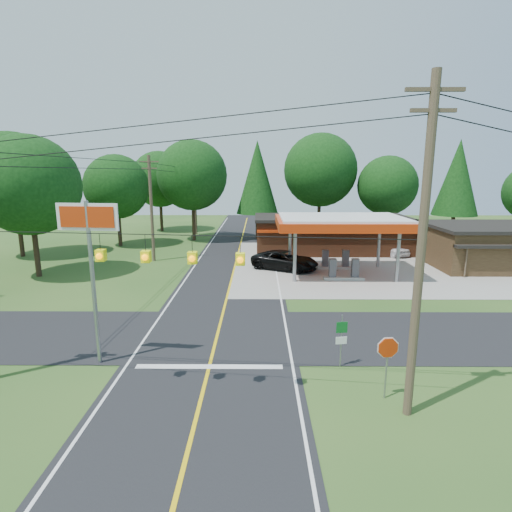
{
  "coord_description": "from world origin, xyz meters",
  "views": [
    {
      "loc": [
        2.19,
        -19.83,
        8.46
      ],
      "look_at": [
        2.0,
        7.0,
        2.8
      ],
      "focal_mm": 28.0,
      "sensor_mm": 36.0,
      "label": 1
    }
  ],
  "objects_px": {
    "suv_car": "(285,260)",
    "sedan_car": "(389,247)",
    "gas_canopy": "(341,224)",
    "big_stop_sign": "(90,244)",
    "octagonal_stop_sign": "(388,353)"
  },
  "relations": [
    {
      "from": "suv_car",
      "to": "sedan_car",
      "type": "height_order",
      "value": "suv_car"
    },
    {
      "from": "gas_canopy",
      "to": "big_stop_sign",
      "type": "relative_size",
      "value": 1.45
    },
    {
      "from": "gas_canopy",
      "to": "suv_car",
      "type": "height_order",
      "value": "gas_canopy"
    },
    {
      "from": "octagonal_stop_sign",
      "to": "gas_canopy",
      "type": "bearing_deg",
      "value": 84.0
    },
    {
      "from": "suv_car",
      "to": "octagonal_stop_sign",
      "type": "height_order",
      "value": "octagonal_stop_sign"
    },
    {
      "from": "sedan_car",
      "to": "octagonal_stop_sign",
      "type": "height_order",
      "value": "octagonal_stop_sign"
    },
    {
      "from": "suv_car",
      "to": "octagonal_stop_sign",
      "type": "xyz_separation_m",
      "value": [
        2.5,
        -20.51,
        1.05
      ]
    },
    {
      "from": "suv_car",
      "to": "big_stop_sign",
      "type": "height_order",
      "value": "big_stop_sign"
    },
    {
      "from": "octagonal_stop_sign",
      "to": "suv_car",
      "type": "bearing_deg",
      "value": 96.95
    },
    {
      "from": "gas_canopy",
      "to": "suv_car",
      "type": "relative_size",
      "value": 1.81
    },
    {
      "from": "gas_canopy",
      "to": "octagonal_stop_sign",
      "type": "height_order",
      "value": "gas_canopy"
    },
    {
      "from": "big_stop_sign",
      "to": "sedan_car",
      "type": "bearing_deg",
      "value": 49.36
    },
    {
      "from": "big_stop_sign",
      "to": "octagonal_stop_sign",
      "type": "height_order",
      "value": "big_stop_sign"
    },
    {
      "from": "octagonal_stop_sign",
      "to": "sedan_car",
      "type": "bearing_deg",
      "value": 71.99
    },
    {
      "from": "sedan_car",
      "to": "suv_car",
      "type": "bearing_deg",
      "value": -173.02
    }
  ]
}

